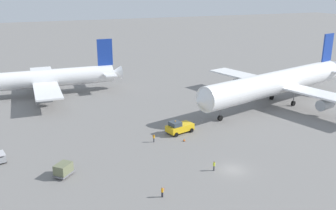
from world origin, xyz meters
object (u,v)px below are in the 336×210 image
(ground_crew_wing_walker_right, at_px, (162,192))
(gse_baggage_cart_trailing, at_px, (0,158))
(gse_container_dolly_flat, at_px, (63,169))
(ground_crew_marshaller_foreground, at_px, (154,138))
(ground_crew_ramp_agent_by_cones, at_px, (214,166))
(pushback_tug, at_px, (179,127))
(traffic_cone_wingtip_port, at_px, (184,140))
(airliner_being_pushed, at_px, (277,83))
(airliner_at_gate_left, at_px, (38,79))

(ground_crew_wing_walker_right, bearing_deg, gse_baggage_cart_trailing, 135.62)
(gse_container_dolly_flat, bearing_deg, ground_crew_marshaller_foreground, 21.91)
(ground_crew_ramp_agent_by_cones, bearing_deg, pushback_tug, 84.87)
(pushback_tug, bearing_deg, gse_baggage_cart_trailing, -178.92)
(ground_crew_marshaller_foreground, bearing_deg, gse_container_dolly_flat, -158.09)
(ground_crew_ramp_agent_by_cones, bearing_deg, gse_container_dolly_flat, 161.73)
(gse_baggage_cart_trailing, distance_m, traffic_cone_wingtip_port, 33.86)
(ground_crew_marshaller_foreground, bearing_deg, pushback_tug, 21.53)
(pushback_tug, distance_m, traffic_cone_wingtip_port, 4.72)
(airliner_being_pushed, distance_m, pushback_tug, 32.36)
(airliner_at_gate_left, relative_size, gse_container_dolly_flat, 12.58)
(gse_baggage_cart_trailing, distance_m, ground_crew_marshaller_foreground, 28.00)
(traffic_cone_wingtip_port, bearing_deg, ground_crew_marshaller_foreground, 161.58)
(airliner_at_gate_left, bearing_deg, airliner_being_pushed, -29.93)
(gse_container_dolly_flat, relative_size, ground_crew_ramp_agent_by_cones, 2.28)
(pushback_tug, height_order, gse_baggage_cart_trailing, pushback_tug)
(gse_baggage_cart_trailing, bearing_deg, gse_container_dolly_flat, -44.52)
(gse_container_dolly_flat, bearing_deg, airliner_being_pushed, 18.09)
(ground_crew_marshaller_foreground, distance_m, traffic_cone_wingtip_port, 6.05)
(pushback_tug, bearing_deg, airliner_being_pushed, 14.95)
(airliner_being_pushed, distance_m, traffic_cone_wingtip_port, 34.80)
(ground_crew_marshaller_foreground, xyz_separation_m, traffic_cone_wingtip_port, (5.71, -1.90, -0.57))
(airliner_being_pushed, xyz_separation_m, ground_crew_ramp_agent_by_cones, (-32.55, -26.03, -4.93))
(pushback_tug, bearing_deg, ground_crew_marshaller_foreground, -158.47)
(airliner_at_gate_left, distance_m, ground_crew_ramp_agent_by_cones, 62.73)
(gse_container_dolly_flat, xyz_separation_m, ground_crew_marshaller_foreground, (18.40, 7.40, -0.32))
(airliner_being_pushed, xyz_separation_m, traffic_cone_wingtip_port, (-31.89, -12.79, -5.52))
(gse_container_dolly_flat, distance_m, ground_crew_marshaller_foreground, 19.84)
(gse_baggage_cart_trailing, relative_size, ground_crew_wing_walker_right, 1.85)
(airliner_being_pushed, height_order, ground_crew_ramp_agent_by_cones, airliner_being_pushed)
(gse_container_dolly_flat, bearing_deg, pushback_tug, 21.81)
(ground_crew_ramp_agent_by_cones, bearing_deg, ground_crew_marshaller_foreground, 108.45)
(pushback_tug, distance_m, ground_crew_marshaller_foreground, 7.15)
(pushback_tug, bearing_deg, traffic_cone_wingtip_port, -101.68)
(gse_baggage_cart_trailing, relative_size, traffic_cone_wingtip_port, 4.97)
(airliner_at_gate_left, bearing_deg, ground_crew_marshaller_foreground, -67.08)
(pushback_tug, distance_m, ground_crew_wing_walker_right, 25.48)
(ground_crew_wing_walker_right, bearing_deg, airliner_being_pushed, 34.89)
(airliner_being_pushed, height_order, pushback_tug, airliner_being_pushed)
(airliner_being_pushed, relative_size, traffic_cone_wingtip_port, 89.59)
(airliner_at_gate_left, xyz_separation_m, airliner_being_pushed, (55.78, -32.11, 1.08))
(ground_crew_marshaller_foreground, bearing_deg, airliner_at_gate_left, 112.92)
(pushback_tug, height_order, gse_container_dolly_flat, pushback_tug)
(airliner_being_pushed, xyz_separation_m, ground_crew_marshaller_foreground, (-37.60, -10.89, -4.95))
(pushback_tug, bearing_deg, airliner_at_gate_left, 121.58)
(pushback_tug, relative_size, gse_container_dolly_flat, 2.36)
(airliner_being_pushed, xyz_separation_m, pushback_tug, (-30.95, -8.27, -4.55))
(airliner_being_pushed, distance_m, ground_crew_marshaller_foreground, 39.45)
(pushback_tug, xyz_separation_m, traffic_cone_wingtip_port, (-0.94, -4.52, -0.98))
(ground_crew_marshaller_foreground, bearing_deg, gse_baggage_cart_trailing, 175.97)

